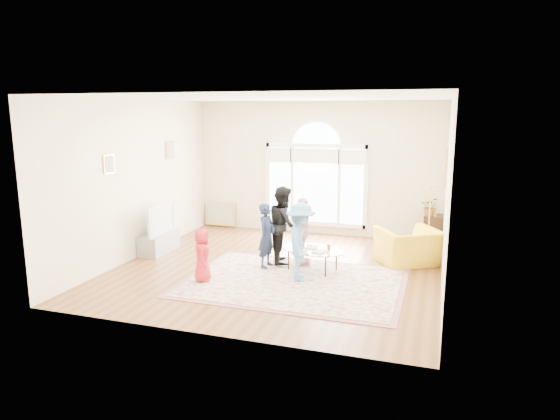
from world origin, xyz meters
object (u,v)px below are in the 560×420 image
(television, at_px, (158,219))
(armchair, at_px, (408,247))
(coffee_table, at_px, (313,250))
(tv_console, at_px, (159,243))
(area_rug, at_px, (294,282))

(television, xyz_separation_m, armchair, (5.10, 0.79, -0.38))
(television, distance_m, coffee_table, 3.44)
(tv_console, bearing_deg, coffee_table, -3.29)
(area_rug, height_order, coffee_table, coffee_table)
(television, relative_size, coffee_table, 0.78)
(tv_console, relative_size, coffee_table, 0.72)
(area_rug, bearing_deg, coffee_table, 79.24)
(area_rug, bearing_deg, tv_console, 163.85)
(armchair, bearing_deg, tv_console, -23.73)
(area_rug, height_order, armchair, armchair)
(tv_console, xyz_separation_m, armchair, (5.11, 0.79, 0.14))
(television, bearing_deg, armchair, 8.81)
(coffee_table, bearing_deg, television, -169.05)
(tv_console, height_order, coffee_table, coffee_table)
(area_rug, xyz_separation_m, tv_console, (-3.28, 0.95, 0.20))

